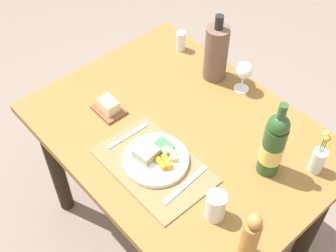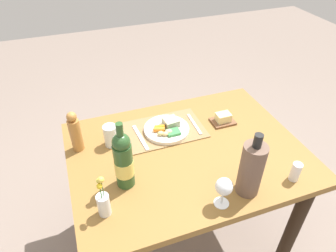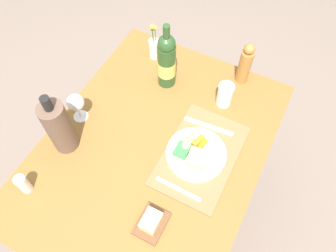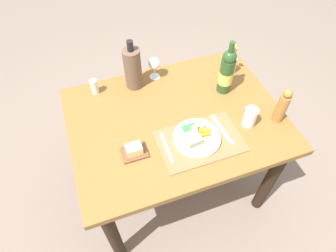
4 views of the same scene
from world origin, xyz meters
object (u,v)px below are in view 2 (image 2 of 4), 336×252
Objects in this scene: butter_dish at (223,119)px; wine_bottle at (123,161)px; pepper_mill at (75,132)px; water_tumbler at (111,137)px; flower_vase at (103,203)px; cooler_bottle at (251,169)px; dinner_plate at (167,128)px; dining_table at (186,168)px; fork at (194,124)px; salt_shaker at (296,172)px; wine_glass at (224,187)px; knife at (140,137)px.

wine_bottle reaches higher than butter_dish.
pepper_mill reaches higher than water_tumbler.
cooler_bottle reaches higher than flower_vase.
cooler_bottle is (-0.19, 0.51, 0.11)m from dinner_plate.
dining_table is 0.23m from dinner_plate.
flower_vase is at bearing 45.00° from dinner_plate.
pepper_mill is at bearing -38.46° from cooler_bottle.
cooler_bottle is (-0.03, 0.51, 0.12)m from fork.
salt_shaker is (-0.26, 0.52, 0.04)m from fork.
butter_dish is at bearing -118.31° from wine_glass.
butter_dish is at bearing 176.49° from pepper_mill.
water_tumbler is 0.71m from cooler_bottle.
wine_bottle is at bearing 17.99° from dining_table.
wine_bottle is 0.54m from cooler_bottle.
flower_vase is at bearing 27.56° from dining_table.
dinner_plate is 0.73× the size of wine_bottle.
fork is 1.65× the size of water_tumbler.
water_tumbler is (0.31, 0.00, 0.03)m from dinner_plate.
wine_bottle reaches higher than cooler_bottle.
butter_dish is at bearing -152.35° from flower_vase.
salt_shaker reaches higher than butter_dish.
fork is 0.47m from water_tumbler.
wine_bottle reaches higher than pepper_mill.
pepper_mill is at bearing -9.88° from knife.
fork is 0.64m from pepper_mill.
cooler_bottle is (-0.66, 0.53, 0.02)m from pepper_mill.
cooler_bottle is at bearing 120.34° from knife.
wine_bottle is at bearing -132.42° from flower_vase.
wine_bottle is (0.63, 0.26, 0.12)m from butter_dish.
knife is at bearing 174.59° from pepper_mill.
flower_vase is (0.26, 0.41, 0.06)m from knife.
wine_bottle is (0.46, 0.29, 0.13)m from fork.
flower_vase is (0.47, -0.12, -0.04)m from wine_glass.
salt_shaker reaches higher than dinner_plate.
knife is at bearing -2.25° from butter_dish.
butter_dish is 0.64m from water_tumbler.
fork is at bearing -178.78° from dinner_plate.
cooler_bottle is (-0.15, 0.33, 0.26)m from dining_table.
water_tumbler is (0.63, -0.03, 0.03)m from butter_dish.
water_tumbler reaches higher than salt_shaker.
knife is 0.97× the size of pepper_mill.
knife is at bearing 2.68° from dinner_plate.
dinner_plate is 1.72× the size of wine_glass.
butter_dish is (-0.28, -0.15, 0.15)m from dining_table.
knife is 0.16m from water_tumbler.
knife is 1.88× the size of water_tumbler.
cooler_bottle is (0.14, 0.48, 0.11)m from butter_dish.
wine_bottle is at bearing 43.91° from dinner_plate.
wine_glass is (0.27, 0.51, 0.08)m from butter_dish.
water_tumbler is (0.15, -0.01, 0.04)m from knife.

